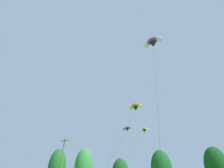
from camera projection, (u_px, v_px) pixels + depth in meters
treeline_tree_a at (57, 166)px, 53.24m from camera, size 5.35×5.35×13.15m
treeline_tree_b at (84, 167)px, 48.55m from camera, size 5.13×5.13×12.34m
treeline_tree_e at (217, 167)px, 32.27m from camera, size 4.34×4.34×9.40m
utility_pole at (61, 166)px, 35.77m from camera, size 2.20×0.26×11.97m
parafoil_kite_high_teal at (127, 129)px, 42.22m from camera, size 3.46×18.48×13.74m
parafoil_kite_mid_lime_white at (144, 130)px, 40.40m from camera, size 2.40×21.61×12.93m
parafoil_kite_far_purple at (153, 42)px, 30.44m from camera, size 3.66×9.17×23.60m
parafoil_kite_low_orange at (135, 107)px, 44.47m from camera, size 4.12×19.35×19.55m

